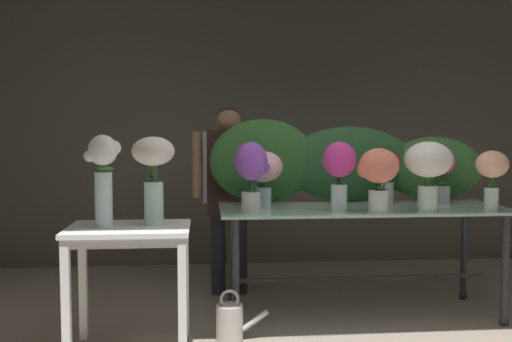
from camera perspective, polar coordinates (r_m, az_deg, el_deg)
The scene contains 17 objects.
ground_plane at distance 4.62m, azimuth 5.47°, elevation -13.45°, with size 7.77×7.77×0.00m, color gray.
wall_back at distance 6.00m, azimuth 2.72°, elevation 4.47°, with size 5.98×0.12×2.86m, color #5B564C.
display_table_glass at distance 4.35m, azimuth 10.46°, elevation -5.12°, with size 2.11×0.84×0.83m.
side_table_white at distance 3.67m, azimuth -12.55°, elevation -7.16°, with size 0.75×0.54×0.79m.
florist at distance 4.80m, azimuth -2.70°, elevation -0.91°, with size 0.62×0.24×1.58m.
foliage_backdrop at distance 4.57m, azimuth 8.52°, elevation 0.67°, with size 2.21×0.24×0.65m.
vase_violet_stock at distance 3.90m, azimuth -0.48°, elevation 0.13°, with size 0.25×0.23×0.49m.
vase_scarlet_peonies at distance 4.47m, azimuth 12.96°, elevation -0.06°, with size 0.20×0.19×0.40m.
vase_magenta_anemones at distance 3.98m, azimuth 8.34°, elevation 0.29°, with size 0.23×0.23×0.49m.
vase_ivory_hydrangea at distance 4.12m, azimuth 16.83°, elevation 0.50°, with size 0.33×0.33×0.49m.
vase_fuchsia_dahlias at distance 4.58m, azimuth 18.31°, elevation 0.01°, with size 0.16×0.16×0.42m.
vase_peach_ranunculus at distance 4.30m, azimuth 22.52°, elevation -0.04°, with size 0.22×0.22×0.43m.
vase_blush_snapdragons at distance 4.15m, azimuth 0.72°, elevation -0.03°, with size 0.29×0.29×0.42m.
vase_coral_tulips at distance 4.00m, azimuth 12.10°, elevation -0.16°, with size 0.29×0.27×0.44m.
vase_white_roses_tall at distance 3.63m, azimuth -14.98°, elevation -0.22°, with size 0.22×0.18×0.57m.
vase_cream_lisianthus_tall at distance 3.65m, azimuth -10.19°, elevation 0.35°, with size 0.27×0.27×0.56m.
watering_can at distance 3.90m, azimuth -2.58°, elevation -14.81°, with size 0.35×0.18×0.34m.
Camera 1 is at (-0.82, -2.72, 1.39)m, focal length 40.07 mm.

